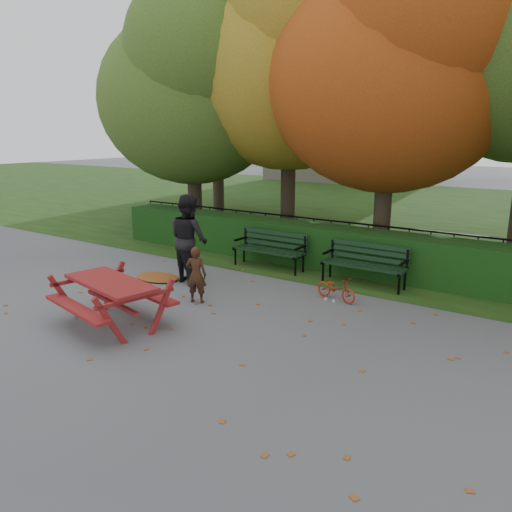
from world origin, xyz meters
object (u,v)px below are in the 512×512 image
Objects in this scene: tree_a at (195,85)px; tree_f at (219,62)px; adult at (189,239)px; bicycle at (336,288)px; bench_left at (271,247)px; picnic_table at (111,291)px; child at (196,275)px; tree_c at (402,59)px; tree_b at (296,50)px; bench_right at (365,261)px.

tree_a is 4.31m from tree_f.
bicycle is (3.19, 0.67, -0.72)m from adult.
bench_left reaches higher than picnic_table.
picnic_table is 1.91× the size of child.
bicycle is at bearing -39.83° from tree_f.
tree_c is at bearing 46.64° from bench_left.
tree_c is 0.87× the size of tree_f.
bicycle is (2.16, 1.63, -0.31)m from child.
tree_a is at bearing -62.02° from tree_f.
adult is at bearing -65.06° from child.
tree_b is 5.32m from tree_f.
child is 1.46m from adult.
tree_f is at bearing 152.01° from tree_b.
tree_f is 5.10× the size of bench_left.
tree_c reaches higher than child.
tree_b is 4.17× the size of picnic_table.
tree_a is at bearing 76.27° from bicycle.
tree_a reaches higher than adult.
tree_a is at bearing -156.95° from tree_b.
tree_c is at bearing -13.45° from tree_b.
bench_left is at bearing 74.45° from bicycle.
adult is at bearing -86.56° from tree_b.
tree_a is 0.94× the size of tree_c.
bench_right is 3.81m from adult.
tree_a is 6.80× the size of child.
bench_left is (3.89, -1.88, -4.00)m from tree_a.
child is at bearing -127.23° from bench_right.
bench_right is at bearing -16.61° from tree_a.
child is (4.07, -4.79, -3.97)m from tree_a.
bench_left is at bearing 98.91° from picnic_table.
adult is (-1.03, 0.96, 0.41)m from child.
child is (-2.22, -2.92, 0.03)m from bench_right.
bench_right is at bearing -130.72° from adult.
bicycle is at bearing -86.58° from tree_c.
picnic_table is at bearing 54.67° from child.
adult is (-0.62, 2.66, 0.34)m from picnic_table.
child is at bearing 88.26° from picnic_table.
adult is (-0.84, -1.96, 0.44)m from bench_left.
bench_right is 0.94× the size of adult.
bicycle is at bearing 64.01° from picnic_table.
child is 0.57× the size of adult.
bench_left is at bearing -95.12° from adult.
bench_right reaches higher than picnic_table.
adult is at bearing -113.29° from bench_left.
bench_left is at bearing -25.76° from tree_a.
tree_a is 3.91× the size of adult.
bicycle is at bearing -28.71° from bench_left.
tree_a is 4.16× the size of bench_right.
picnic_table reaches higher than bicycle.
tree_b is at bearing 110.58° from bench_left.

